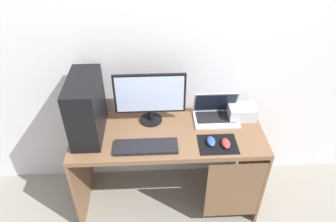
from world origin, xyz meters
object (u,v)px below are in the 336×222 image
monitor (150,97)px  pc_tower (86,108)px  keyboard (146,147)px  mouse_left (211,141)px  mouse_right (226,143)px  projector (242,112)px  laptop (216,113)px

monitor → pc_tower: bearing=-166.3°
pc_tower → monitor: pc_tower is taller
keyboard → mouse_left: mouse_left is taller
mouse_right → keyboard: bearing=179.5°
mouse_left → mouse_right: same height
projector → pc_tower: bearing=-174.1°
mouse_left → mouse_right: size_ratio=1.00×
projector → keyboard: size_ratio=0.48×
monitor → laptop: (0.48, 0.01, -0.17)m
laptop → pc_tower: bearing=-172.5°
keyboard → projector: bearing=22.6°
keyboard → mouse_right: 0.53m
projector → mouse_right: projector is taller
monitor → mouse_left: (0.40, -0.27, -0.19)m
pc_tower → mouse_right: 0.96m
projector → laptop: bearing=178.1°
laptop → mouse_right: laptop is taller
pc_tower → projector: 1.11m
pc_tower → monitor: 0.44m
pc_tower → mouse_right: bearing=-11.5°
mouse_left → projector: bearing=45.3°
monitor → mouse_right: bearing=-30.3°
monitor → keyboard: 0.35m
pc_tower → mouse_left: (0.83, -0.16, -0.19)m
keyboard → pc_tower: bearing=155.0°
mouse_right → laptop: bearing=93.1°
pc_tower → keyboard: (0.39, -0.18, -0.20)m
laptop → keyboard: (-0.51, -0.30, -0.03)m
pc_tower → mouse_left: pc_tower is taller
laptop → projector: 0.19m
mouse_left → mouse_right: bearing=-14.7°
keyboard → mouse_left: size_ratio=4.38×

